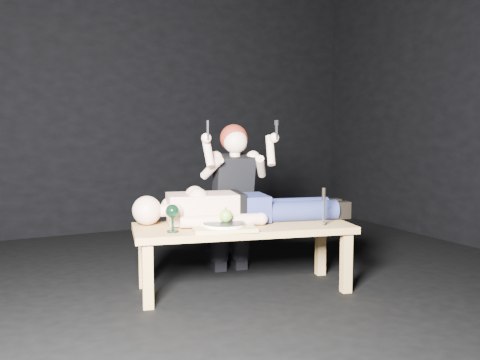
{
  "coord_description": "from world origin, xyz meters",
  "views": [
    {
      "loc": [
        -1.53,
        -3.03,
        1.09
      ],
      "look_at": [
        0.0,
        0.11,
        0.75
      ],
      "focal_mm": 38.69,
      "sensor_mm": 36.0,
      "label": 1
    }
  ],
  "objects_px": {
    "serving_tray": "(224,228)",
    "carving_knife": "(324,207)",
    "kneeling_woman": "(231,196)",
    "goblet": "(173,218)",
    "table": "(243,257)",
    "lying_man": "(244,203)"
  },
  "relations": [
    {
      "from": "lying_man",
      "to": "kneeling_woman",
      "type": "height_order",
      "value": "kneeling_woman"
    },
    {
      "from": "lying_man",
      "to": "kneeling_woman",
      "type": "relative_size",
      "value": 1.2
    },
    {
      "from": "lying_man",
      "to": "kneeling_woman",
      "type": "xyz_separation_m",
      "value": [
        0.06,
        0.35,
        0.01
      ]
    },
    {
      "from": "kneeling_woman",
      "to": "serving_tray",
      "type": "xyz_separation_m",
      "value": [
        -0.32,
        -0.57,
        -0.12
      ]
    },
    {
      "from": "kneeling_woman",
      "to": "table",
      "type": "bearing_deg",
      "value": -96.44
    },
    {
      "from": "table",
      "to": "lying_man",
      "type": "distance_m",
      "value": 0.38
    },
    {
      "from": "serving_tray",
      "to": "carving_knife",
      "type": "bearing_deg",
      "value": -13.99
    },
    {
      "from": "table",
      "to": "carving_knife",
      "type": "distance_m",
      "value": 0.64
    },
    {
      "from": "table",
      "to": "goblet",
      "type": "relative_size",
      "value": 8.3
    },
    {
      "from": "kneeling_woman",
      "to": "carving_knife",
      "type": "xyz_separation_m",
      "value": [
        0.34,
        -0.73,
        -0.0
      ]
    },
    {
      "from": "kneeling_woman",
      "to": "goblet",
      "type": "distance_m",
      "value": 0.81
    },
    {
      "from": "carving_knife",
      "to": "table",
      "type": "bearing_deg",
      "value": 163.2
    },
    {
      "from": "table",
      "to": "serving_tray",
      "type": "relative_size",
      "value": 3.69
    },
    {
      "from": "serving_tray",
      "to": "carving_knife",
      "type": "relative_size",
      "value": 1.55
    },
    {
      "from": "kneeling_woman",
      "to": "carving_knife",
      "type": "relative_size",
      "value": 4.56
    },
    {
      "from": "table",
      "to": "lying_man",
      "type": "relative_size",
      "value": 1.05
    },
    {
      "from": "kneeling_woman",
      "to": "goblet",
      "type": "relative_size",
      "value": 6.62
    },
    {
      "from": "lying_man",
      "to": "serving_tray",
      "type": "distance_m",
      "value": 0.35
    },
    {
      "from": "table",
      "to": "serving_tray",
      "type": "height_order",
      "value": "serving_tray"
    },
    {
      "from": "kneeling_woman",
      "to": "goblet",
      "type": "bearing_deg",
      "value": -133.03
    },
    {
      "from": "goblet",
      "to": "table",
      "type": "bearing_deg",
      "value": 3.3
    },
    {
      "from": "goblet",
      "to": "carving_knife",
      "type": "height_order",
      "value": "carving_knife"
    }
  ]
}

